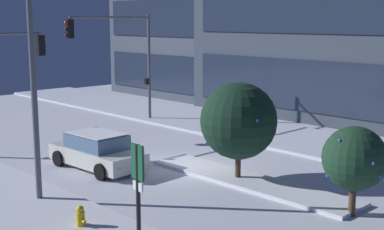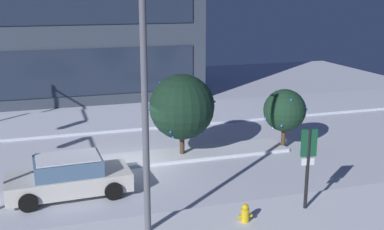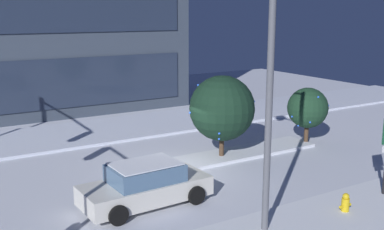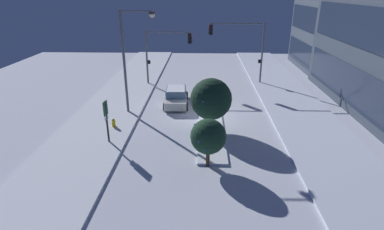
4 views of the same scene
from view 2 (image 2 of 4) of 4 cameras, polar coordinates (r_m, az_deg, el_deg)
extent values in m
plane|color=silver|center=(21.07, -7.83, -5.96)|extent=(52.00, 52.00, 0.00)
cube|color=silver|center=(28.42, -10.49, -0.55)|extent=(52.00, 5.20, 0.14)
cube|color=silver|center=(22.17, 0.05, -4.59)|extent=(9.00, 1.80, 0.14)
cube|color=#232D42|center=(31.68, -14.97, 4.80)|extent=(17.17, 0.10, 3.02)
cube|color=#232D42|center=(31.28, -15.52, 13.01)|extent=(17.17, 0.10, 3.02)
cube|color=silver|center=(18.35, -14.36, -7.67)|extent=(4.50, 2.03, 0.66)
cube|color=slate|center=(18.14, -14.48, -5.88)|extent=(2.46, 1.76, 0.60)
cube|color=white|center=(18.03, -14.55, -4.88)|extent=(2.28, 1.64, 0.04)
sphere|color=#F9E5B2|center=(19.24, -7.89, -6.40)|extent=(0.16, 0.16, 0.16)
sphere|color=#F9E5B2|center=(18.09, -7.04, -7.74)|extent=(0.16, 0.16, 0.16)
cylinder|color=black|center=(19.44, -10.30, -6.81)|extent=(0.67, 0.25, 0.66)
cylinder|color=black|center=(17.75, -9.27, -8.86)|extent=(0.67, 0.25, 0.66)
cylinder|color=black|center=(19.23, -18.97, -7.62)|extent=(0.67, 0.25, 0.66)
cylinder|color=black|center=(17.53, -18.82, -9.79)|extent=(0.67, 0.25, 0.66)
cylinder|color=#565960|center=(13.93, -5.59, 0.91)|extent=(0.20, 0.20, 8.10)
cylinder|color=gold|center=(15.82, 6.30, -11.95)|extent=(0.26, 0.26, 0.57)
sphere|color=gold|center=(15.66, 6.34, -10.78)|extent=(0.22, 0.22, 0.22)
cylinder|color=gold|center=(15.74, 5.69, -11.96)|extent=(0.12, 0.10, 0.10)
cylinder|color=gold|center=(15.87, 6.91, -11.76)|extent=(0.12, 0.10, 0.10)
cylinder|color=black|center=(16.62, 13.49, -6.51)|extent=(0.12, 0.12, 2.93)
cube|color=#144C2D|center=(16.30, 13.69, -3.24)|extent=(0.55, 0.13, 0.94)
cube|color=white|center=(16.50, 13.56, -5.39)|extent=(0.44, 0.10, 0.24)
cylinder|color=#473323|center=(21.84, -1.18, -3.58)|extent=(0.22, 0.22, 1.09)
sphere|color=black|center=(21.36, -1.21, 0.98)|extent=(2.92, 2.92, 2.92)
sphere|color=blue|center=(20.51, -2.54, -2.04)|extent=(0.10, 0.10, 0.10)
sphere|color=blue|center=(21.63, -3.81, 3.84)|extent=(0.10, 0.10, 0.10)
sphere|color=blue|center=(21.45, -5.13, 0.63)|extent=(0.10, 0.10, 0.10)
sphere|color=blue|center=(20.89, -2.26, -2.66)|extent=(0.10, 0.10, 0.10)
sphere|color=blue|center=(21.19, 2.69, 1.60)|extent=(0.10, 0.10, 0.10)
cylinder|color=#473323|center=(23.44, 10.76, -2.67)|extent=(0.22, 0.22, 1.01)
sphere|color=#193823|center=(23.09, 10.91, 0.55)|extent=(2.01, 2.01, 2.01)
sphere|color=blue|center=(22.39, 10.56, -1.27)|extent=(0.10, 0.10, 0.10)
sphere|color=blue|center=(23.02, 9.55, -1.56)|extent=(0.10, 0.10, 0.10)
sphere|color=blue|center=(23.47, 13.10, -0.19)|extent=(0.10, 0.10, 0.10)
sphere|color=blue|center=(22.24, 11.66, 1.76)|extent=(0.10, 0.10, 0.10)
sphere|color=blue|center=(23.06, 13.43, 0.67)|extent=(0.10, 0.10, 0.10)
sphere|color=blue|center=(22.81, 8.68, -0.43)|extent=(0.10, 0.10, 0.10)
camera|label=1|loc=(19.45, 57.81, 4.19)|focal=50.01mm
camera|label=3|loc=(6.73, -75.60, -3.21)|focal=43.49mm
camera|label=4|loc=(32.62, 37.63, 15.32)|focal=28.95mm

